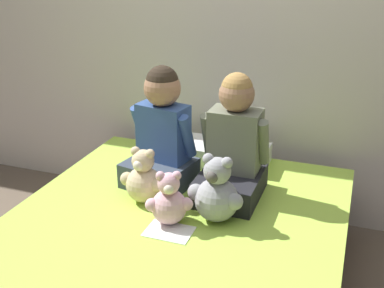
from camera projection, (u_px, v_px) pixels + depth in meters
The scene contains 9 objects.
wall_behind_bed at pixel (235, 14), 2.80m from camera, with size 8.00×0.06×2.50m.
bed at pixel (167, 269), 2.25m from camera, with size 1.56×1.88×0.43m.
child_on_left at pixel (162, 133), 2.49m from camera, with size 0.38×0.36×0.64m.
child_on_right at pixel (234, 147), 2.39m from camera, with size 0.34×0.40×0.63m.
teddy_bear_held_by_left_child at pixel (144, 179), 2.36m from camera, with size 0.24×0.18×0.29m.
teddy_bear_held_by_right_child at pixel (217, 193), 2.19m from camera, with size 0.27×0.20×0.32m.
teddy_bear_between_children at pixel (169, 202), 2.18m from camera, with size 0.21×0.16×0.26m.
pillow_at_headboard at pixel (217, 153), 2.83m from camera, with size 0.60×0.26×0.11m.
sign_card at pixel (169, 231), 2.14m from camera, with size 0.21×0.15×0.00m.
Camera 1 is at (0.74, -1.71, 1.61)m, focal length 45.00 mm.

